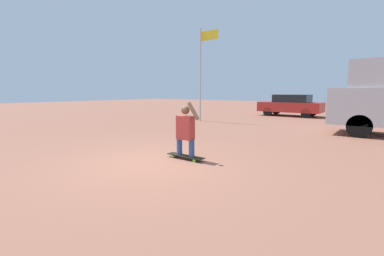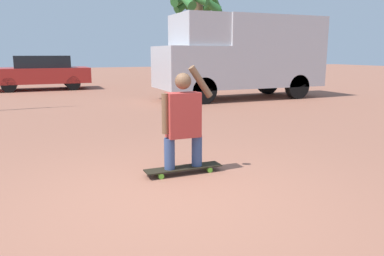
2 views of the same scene
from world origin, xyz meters
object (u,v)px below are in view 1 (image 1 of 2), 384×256
skateboard (185,156)px  flagpole (202,67)px  person_skateboarder (185,129)px  parked_car_red (291,105)px

skateboard → flagpole: size_ratio=0.20×
skateboard → flagpole: (-4.53, 7.14, 2.99)m
skateboard → person_skateboarder: bearing=-180.0°
parked_car_red → flagpole: flagpole is taller
parked_car_red → skateboard: bearing=-83.9°
person_skateboarder → flagpole: bearing=122.4°
skateboard → parked_car_red: size_ratio=0.26×
skateboard → parked_car_red: parked_car_red is taller
flagpole → skateboard: bearing=-57.6°
skateboard → person_skateboarder: (-0.00, -0.00, 0.70)m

